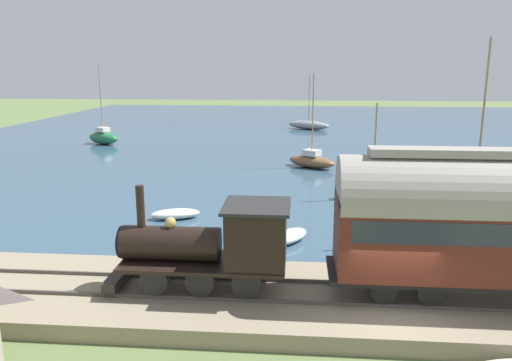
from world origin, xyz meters
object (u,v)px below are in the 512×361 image
object	(u,v)px
sailboat_gray	(309,125)
sailboat_blue	(373,189)
sailboat_green	(103,137)
rowboat_far_out	(175,214)
steam_locomotive	(219,242)
rowboat_near_shore	(289,236)
sailboat_brown	(312,160)
sailboat_red	(472,227)

from	to	relation	value
sailboat_gray	sailboat_blue	bearing A→B (deg)	-147.00
sailboat_green	rowboat_far_out	bearing A→B (deg)	-124.83
sailboat_blue	steam_locomotive	bearing A→B (deg)	148.12
steam_locomotive	sailboat_gray	world-z (taller)	sailboat_gray
rowboat_far_out	rowboat_near_shore	world-z (taller)	rowboat_near_shore
sailboat_green	sailboat_blue	distance (m)	30.39
steam_locomotive	sailboat_blue	xyz separation A→B (m)	(13.95, -6.86, -1.60)
rowboat_far_out	sailboat_blue	bearing A→B (deg)	-83.35
steam_locomotive	sailboat_brown	xyz separation A→B (m)	(23.00, -3.53, -1.64)
sailboat_red	sailboat_gray	world-z (taller)	sailboat_red
sailboat_green	sailboat_gray	bearing A→B (deg)	-29.98
sailboat_brown	rowboat_near_shore	xyz separation A→B (m)	(-16.83, 1.41, -0.28)
steam_locomotive	sailboat_blue	size ratio (longest dim) A/B	1.04
steam_locomotive	sailboat_brown	distance (m)	23.33
sailboat_gray	rowboat_far_out	xyz separation A→B (m)	(-37.51, 7.47, -0.29)
sailboat_blue	rowboat_far_out	xyz separation A→B (m)	(-4.78, 10.60, -0.35)
sailboat_green	sailboat_gray	size ratio (longest dim) A/B	1.16
steam_locomotive	sailboat_blue	bearing A→B (deg)	-26.17
sailboat_green	rowboat_near_shore	world-z (taller)	sailboat_green
sailboat_blue	sailboat_brown	bearing A→B (deg)	14.46
steam_locomotive	sailboat_blue	distance (m)	15.63
sailboat_green	sailboat_brown	world-z (taller)	sailboat_green
steam_locomotive	sailboat_green	xyz separation A→B (m)	(32.98, 16.84, -1.49)
rowboat_near_shore	sailboat_red	bearing A→B (deg)	-141.28
sailboat_red	rowboat_far_out	size ratio (longest dim) A/B	3.27
sailboat_brown	sailboat_red	bearing A→B (deg)	-125.20
sailboat_gray	rowboat_near_shore	bearing A→B (deg)	-154.73
sailboat_gray	sailboat_blue	distance (m)	32.88
steam_locomotive	sailboat_green	size ratio (longest dim) A/B	0.76
rowboat_near_shore	steam_locomotive	bearing A→B (deg)	105.14
steam_locomotive	sailboat_green	bearing A→B (deg)	27.04
sailboat_green	sailboat_brown	bearing A→B (deg)	-89.75
rowboat_far_out	steam_locomotive	bearing A→B (deg)	-175.46
sailboat_blue	sailboat_brown	size ratio (longest dim) A/B	0.79
sailboat_gray	rowboat_near_shore	xyz separation A→B (m)	(-40.51, 1.61, -0.28)
steam_locomotive	rowboat_far_out	size ratio (longest dim) A/B	2.18
sailboat_green	rowboat_far_out	xyz separation A→B (m)	(-23.81, -13.10, -0.45)
steam_locomotive	sailboat_red	size ratio (longest dim) A/B	0.67
sailboat_brown	sailboat_blue	bearing A→B (deg)	-127.26
sailboat_green	rowboat_far_out	size ratio (longest dim) A/B	2.86
sailboat_red	sailboat_blue	distance (m)	7.85
sailboat_blue	rowboat_near_shore	xyz separation A→B (m)	(-7.78, 4.74, -0.33)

